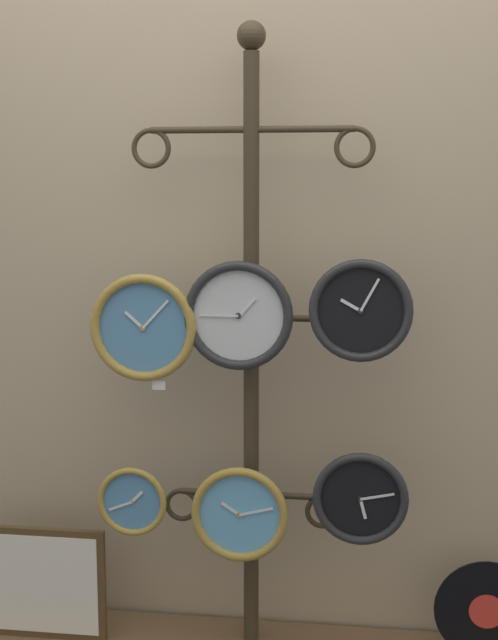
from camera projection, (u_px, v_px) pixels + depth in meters
shop_wall at (258, 211)px, 2.78m from camera, size 4.40×0.04×2.80m
display_stand at (251, 437)px, 2.72m from camera, size 0.72×0.41×1.95m
clock_middle_left at (143, 328)px, 2.62m from camera, size 0.32×0.04×0.32m
clock_middle_center at (239, 316)px, 2.58m from camera, size 0.32×0.04×0.32m
clock_middle_right at (361, 311)px, 2.52m from camera, size 0.30×0.04×0.30m
clock_bottom_left at (132, 501)px, 2.69m from camera, size 0.21×0.04×0.21m
clock_bottom_center at (240, 514)px, 2.65m from camera, size 0.29×0.04×0.29m
clock_bottom_right at (361, 498)px, 2.59m from camera, size 0.28×0.04×0.28m
vinyl_record at (487, 611)px, 2.67m from camera, size 0.31×0.01×0.31m
picture_frame at (33, 583)px, 2.81m from camera, size 0.47×0.02×0.36m
price_tag_upper at (159, 385)px, 2.64m from camera, size 0.04×0.00×0.03m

